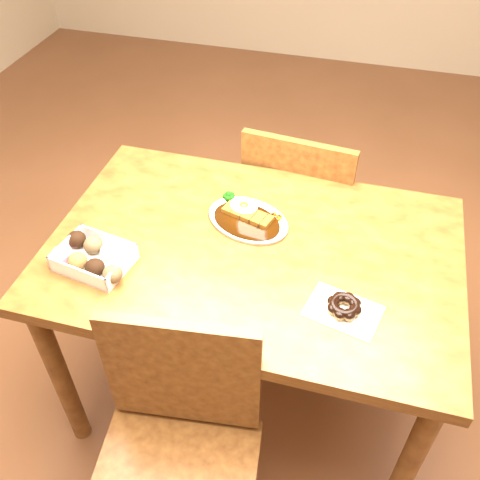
% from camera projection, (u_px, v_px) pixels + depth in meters
% --- Properties ---
extents(ground, '(6.00, 6.00, 0.00)m').
position_uv_depth(ground, '(250.00, 386.00, 2.08)').
color(ground, brown).
rests_on(ground, ground).
extents(table, '(1.20, 0.80, 0.75)m').
position_uv_depth(table, '(253.00, 271.00, 1.63)').
color(table, '#4D230F').
rests_on(table, ground).
extents(chair_far, '(0.46, 0.46, 0.87)m').
position_uv_depth(chair_far, '(301.00, 210.00, 2.12)').
color(chair_far, '#4D230F').
rests_on(chair_far, ground).
extents(chair_near, '(0.47, 0.47, 0.87)m').
position_uv_depth(chair_near, '(177.00, 456.00, 1.39)').
color(chair_near, '#4D230F').
rests_on(chair_near, ground).
extents(katsu_curry_plate, '(0.31, 0.27, 0.05)m').
position_uv_depth(katsu_curry_plate, '(247.00, 217.00, 1.65)').
color(katsu_curry_plate, white).
rests_on(katsu_curry_plate, table).
extents(donut_box, '(0.23, 0.19, 0.06)m').
position_uv_depth(donut_box, '(92.00, 257.00, 1.50)').
color(donut_box, white).
rests_on(donut_box, table).
extents(pon_de_ring, '(0.21, 0.17, 0.04)m').
position_uv_depth(pon_de_ring, '(344.00, 307.00, 1.38)').
color(pon_de_ring, silver).
rests_on(pon_de_ring, table).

